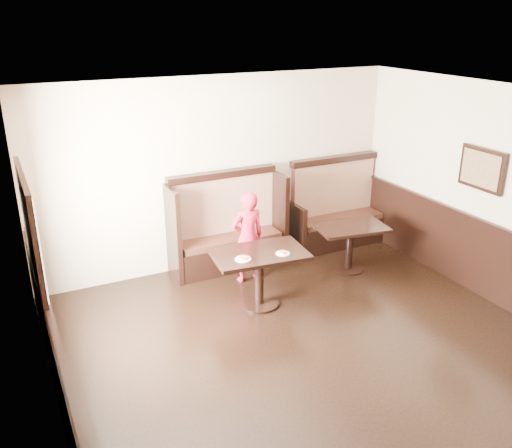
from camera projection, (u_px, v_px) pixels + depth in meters
ground at (357, 391)px, 5.49m from camera, size 7.00×7.00×0.00m
room_shell at (320, 328)px, 5.36m from camera, size 7.00×7.00×7.00m
booth_main at (227, 233)px, 8.05m from camera, size 1.75×0.72×1.45m
booth_neighbor at (336, 216)px, 8.87m from camera, size 1.65×0.72×1.45m
table_main at (259, 265)px, 6.92m from camera, size 1.26×0.86×0.76m
table_neighbor at (350, 237)px, 7.93m from camera, size 1.09×0.81×0.70m
child at (248, 237)px, 7.55m from camera, size 0.49×0.32×1.32m
pizza_plate_left at (243, 258)px, 6.65m from camera, size 0.20×0.20×0.04m
pizza_plate_right at (283, 253)px, 6.81m from camera, size 0.18×0.18×0.03m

